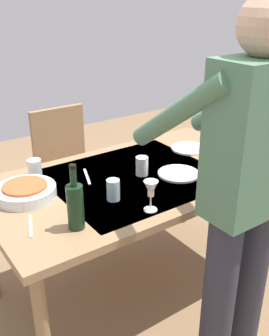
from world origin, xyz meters
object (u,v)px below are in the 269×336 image
at_px(chair_near, 66,163).
at_px(dinner_plate_near, 189,148).
at_px(water_cup_far_left, 113,190).
at_px(dining_table, 134,188).
at_px(wine_glass_right, 151,190).
at_px(side_bowl_salad, 227,167).
at_px(water_cup_near_left, 142,166).
at_px(person_server, 244,190).
at_px(wine_glass_left, 219,131).
at_px(wine_bottle, 75,205).
at_px(water_cup_near_right, 35,168).
at_px(serving_bowl_pasta, 25,191).
at_px(dinner_plate_far, 179,174).

relative_size(chair_near, dinner_plate_near, 3.96).
height_order(chair_near, water_cup_far_left, chair_near).
xyz_separation_m(dining_table, wine_glass_right, (0.15, 0.34, 0.18)).
bearing_deg(side_bowl_salad, chair_near, -66.82).
xyz_separation_m(dining_table, water_cup_near_left, (-0.05, 0.01, 0.12)).
bearing_deg(person_server, water_cup_far_left, -65.59).
height_order(wine_glass_right, side_bowl_salad, wine_glass_right).
xyz_separation_m(wine_glass_left, water_cup_near_left, (0.66, 0.06, -0.05)).
bearing_deg(wine_glass_right, water_cup_far_left, -65.18).
bearing_deg(dinner_plate_near, person_server, 59.60).
bearing_deg(wine_glass_right, wine_bottle, -10.90).
distance_m(person_server, water_cup_far_left, 0.64).
relative_size(water_cup_near_right, water_cup_far_left, 0.91).
distance_m(wine_glass_right, side_bowl_salad, 0.61).
bearing_deg(water_cup_near_left, side_bowl_salad, 148.33).
bearing_deg(water_cup_near_left, water_cup_far_left, 28.20).
xyz_separation_m(chair_near, wine_glass_right, (0.13, 1.18, 0.32)).
relative_size(wine_bottle, water_cup_near_right, 3.06).
bearing_deg(dinner_plate_near, dining_table, 13.89).
height_order(water_cup_near_left, serving_bowl_pasta, water_cup_near_left).
bearing_deg(wine_bottle, dinner_plate_near, -158.31).
bearing_deg(water_cup_far_left, water_cup_near_left, -151.80).
distance_m(side_bowl_salad, dinner_plate_near, 0.39).
bearing_deg(dinner_plate_far, water_cup_near_left, -34.59).
bearing_deg(wine_glass_left, water_cup_near_left, 5.56).
relative_size(wine_bottle, dinner_plate_far, 1.29).
bearing_deg(wine_glass_right, water_cup_near_right, -65.93).
height_order(chair_near, dinner_plate_near, chair_near).
bearing_deg(wine_glass_left, dinner_plate_near, -20.98).
xyz_separation_m(wine_glass_right, dinner_plate_far, (-0.36, -0.22, -0.10)).
bearing_deg(water_cup_far_left, person_server, 114.41).
relative_size(water_cup_near_left, serving_bowl_pasta, 0.35).
xyz_separation_m(water_cup_near_right, side_bowl_salad, (-0.90, 0.57, -0.02)).
height_order(wine_glass_right, serving_bowl_pasta, wine_glass_right).
bearing_deg(dinner_plate_near, water_cup_near_right, -10.99).
xyz_separation_m(person_server, water_cup_near_right, (0.46, -1.04, -0.17)).
height_order(wine_glass_left, water_cup_near_left, wine_glass_left).
distance_m(wine_bottle, water_cup_near_left, 0.61).
xyz_separation_m(wine_bottle, water_cup_near_right, (-0.05, -0.59, -0.06)).
bearing_deg(wine_bottle, chair_near, -113.21).
relative_size(chair_near, wine_glass_left, 6.03).
bearing_deg(water_cup_near_left, water_cup_near_right, -33.31).
bearing_deg(wine_glass_right, person_server, 114.20).
relative_size(dining_table, wine_glass_right, 10.70).
height_order(person_server, dinner_plate_near, person_server).
bearing_deg(water_cup_near_left, wine_glass_right, 59.93).
height_order(water_cup_far_left, dinner_plate_far, water_cup_far_left).
relative_size(wine_glass_left, dinner_plate_far, 0.66).
distance_m(dining_table, wine_bottle, 0.60).
relative_size(wine_glass_right, dinner_plate_far, 0.66).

